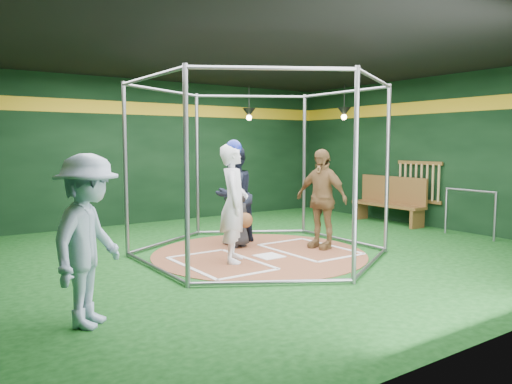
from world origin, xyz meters
TOP-DOWN VIEW (x-y plane):
  - room_shell at (0.00, 0.01)m, footprint 10.10×9.10m
  - clay_disc at (0.00, 0.00)m, footprint 3.80×3.80m
  - home_plate at (0.00, -0.30)m, footprint 0.43×0.43m
  - batter_box_left at (-0.95, -0.25)m, footprint 1.17×1.77m
  - batter_box_right at (0.95, -0.25)m, footprint 1.17×1.77m
  - batting_cage at (-0.00, -0.00)m, footprint 4.05×4.67m
  - bat_rack at (4.93, 0.40)m, footprint 0.07×1.25m
  - pendant_lamp_near at (2.20, 3.60)m, footprint 0.34×0.34m
  - pendant_lamp_far at (4.00, 2.00)m, footprint 0.34×0.34m
  - batter_figure at (-0.69, -0.26)m, footprint 0.78×0.84m
  - visitor_leopard at (1.23, -0.25)m, footprint 0.69×1.16m
  - catcher_figure at (-0.00, 0.67)m, footprint 0.60×0.61m
  - umpire at (0.13, 1.06)m, footprint 1.10×0.97m
  - bystander_blue at (-3.49, -1.83)m, footprint 1.32×1.34m
  - dugout_bench at (4.64, 1.01)m, footprint 0.46×1.97m
  - steel_railing at (4.55, -1.17)m, footprint 0.05×1.16m

SIDE VIEW (x-z plane):
  - clay_disc at x=0.00m, z-range 0.00..0.01m
  - batter_box_left at x=-0.95m, z-range 0.01..0.02m
  - batter_box_right at x=0.95m, z-range 0.01..0.02m
  - home_plate at x=0.00m, z-range 0.01..0.02m
  - catcher_figure at x=0.00m, z-range 0.01..1.14m
  - dugout_bench at x=4.64m, z-range 0.01..1.16m
  - steel_railing at x=4.55m, z-range 0.17..1.18m
  - bystander_blue at x=-3.49m, z-range 0.00..1.85m
  - visitor_leopard at x=1.23m, z-range 0.01..1.86m
  - umpire at x=0.13m, z-range 0.01..1.91m
  - batter_figure at x=-0.69m, z-range 0.00..2.01m
  - bat_rack at x=4.93m, z-range 0.56..1.54m
  - batting_cage at x=0.00m, z-range 0.00..3.00m
  - room_shell at x=0.00m, z-range -0.01..3.52m
  - pendant_lamp_near at x=2.20m, z-range 2.29..3.19m
  - pendant_lamp_far at x=4.00m, z-range 2.29..3.19m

